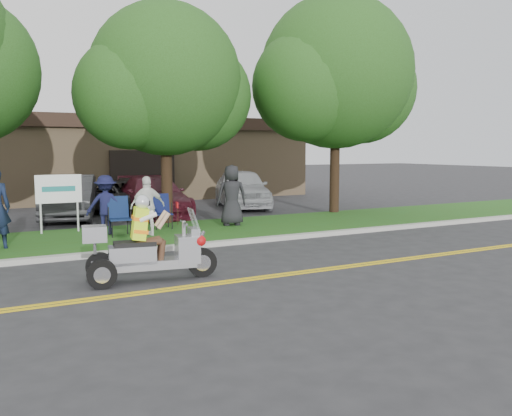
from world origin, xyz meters
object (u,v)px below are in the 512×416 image
lawn_chair_a (161,209)px  parked_car_mid (122,198)px  spectator_adult_right (148,206)px  trike_scooter (145,251)px  lawn_chair_b (119,213)px  parked_car_right (153,197)px  parked_car_far_right (242,188)px  parked_car_left (70,198)px

lawn_chair_a → parked_car_mid: parked_car_mid is taller
spectator_adult_right → trike_scooter: bearing=70.8°
lawn_chair_b → parked_car_right: (2.34, 4.29, 0.02)m
lawn_chair_b → parked_car_mid: size_ratio=0.24×
lawn_chair_b → spectator_adult_right: 0.84m
parked_car_far_right → parked_car_left: bearing=-158.3°
lawn_chair_a → spectator_adult_right: size_ratio=0.63×
lawn_chair_b → parked_car_right: size_ratio=0.21×
lawn_chair_a → parked_car_right: (0.89, 3.56, 0.05)m
trike_scooter → parked_car_mid: size_ratio=0.55×
spectator_adult_right → parked_car_mid: 6.19m
lawn_chair_b → parked_car_far_right: (6.54, 5.44, 0.12)m
parked_car_left → parked_car_far_right: bearing=18.2°
lawn_chair_a → parked_car_mid: bearing=92.7°
trike_scooter → lawn_chair_b: size_ratio=2.33×
lawn_chair_a → parked_car_left: bearing=118.2°
spectator_adult_right → parked_car_far_right: bearing=-136.5°
lawn_chair_a → spectator_adult_right: bearing=-119.5°
trike_scooter → parked_car_right: bearing=81.1°
lawn_chair_b → parked_car_mid: 5.89m
trike_scooter → parked_car_far_right: 12.76m
spectator_adult_right → parked_car_left: 5.54m
spectator_adult_right → parked_car_mid: size_ratio=0.36×
trike_scooter → parked_car_mid: (2.33, 10.69, 0.06)m
lawn_chair_a → parked_car_far_right: (5.09, 4.71, 0.14)m
spectator_adult_right → parked_car_right: size_ratio=0.32×
lawn_chair_b → parked_car_left: bearing=99.9°
parked_car_right → trike_scooter: bearing=-103.8°
parked_car_left → trike_scooter: bearing=-77.3°
parked_car_left → parked_car_mid: size_ratio=1.04×
trike_scooter → spectator_adult_right: 4.81m
trike_scooter → parked_car_far_right: bearing=64.6°
parked_car_mid → lawn_chair_a: bearing=-115.8°
parked_car_far_right → trike_scooter: bearing=-107.0°
trike_scooter → parked_car_left: (0.31, 9.99, 0.20)m
trike_scooter → spectator_adult_right: size_ratio=1.53×
parked_car_right → parked_car_far_right: 4.36m
trike_scooter → spectator_adult_right: bearing=81.9°
parked_car_mid → parked_car_far_right: size_ratio=0.94×
parked_car_left → parked_car_right: size_ratio=0.93×
parked_car_right → lawn_chair_a: bearing=-99.3°
lawn_chair_a → parked_car_far_right: parked_car_far_right is taller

